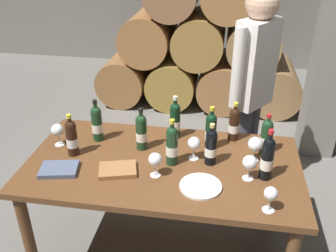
{
  "coord_description": "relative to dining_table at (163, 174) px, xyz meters",
  "views": [
    {
      "loc": [
        0.34,
        -1.89,
        2.07
      ],
      "look_at": [
        0.0,
        0.2,
        0.91
      ],
      "focal_mm": 39.6,
      "sensor_mm": 36.0,
      "label": 1
    }
  ],
  "objects": [
    {
      "name": "ground_plane",
      "position": [
        0.0,
        0.0,
        -0.67
      ],
      "size": [
        14.0,
        14.0,
        0.0
      ],
      "primitive_type": "plane",
      "color": "#66635E"
    },
    {
      "name": "barrel_stack",
      "position": [
        -0.0,
        2.6,
        0.06
      ],
      "size": [
        2.49,
        0.9,
        1.69
      ],
      "color": "brown",
      "rests_on": "ground_plane"
    },
    {
      "name": "dining_table",
      "position": [
        0.0,
        0.0,
        0.0
      ],
      "size": [
        1.7,
        0.9,
        0.76
      ],
      "color": "brown",
      "rests_on": "ground_plane"
    },
    {
      "name": "wine_bottle_0",
      "position": [
        0.28,
        0.22,
        0.22
      ],
      "size": [
        0.07,
        0.07,
        0.3
      ],
      "color": "black",
      "rests_on": "dining_table"
    },
    {
      "name": "wine_bottle_1",
      "position": [
        0.62,
        -0.06,
        0.23
      ],
      "size": [
        0.07,
        0.07,
        0.32
      ],
      "color": "black",
      "rests_on": "dining_table"
    },
    {
      "name": "wine_bottle_2",
      "position": [
        0.06,
        -0.0,
        0.22
      ],
      "size": [
        0.07,
        0.07,
        0.31
      ],
      "color": "#19381E",
      "rests_on": "dining_table"
    },
    {
      "name": "wine_bottle_3",
      "position": [
        -0.49,
        0.2,
        0.22
      ],
      "size": [
        0.07,
        0.07,
        0.3
      ],
      "color": "#19381E",
      "rests_on": "dining_table"
    },
    {
      "name": "wine_bottle_4",
      "position": [
        -0.16,
        0.14,
        0.22
      ],
      "size": [
        0.07,
        0.07,
        0.29
      ],
      "color": "#19381E",
      "rests_on": "dining_table"
    },
    {
      "name": "wine_bottle_5",
      "position": [
        0.29,
        0.04,
        0.21
      ],
      "size": [
        0.07,
        0.07,
        0.27
      ],
      "color": "black",
      "rests_on": "dining_table"
    },
    {
      "name": "wine_bottle_6",
      "position": [
        0.03,
        0.32,
        0.22
      ],
      "size": [
        0.07,
        0.07,
        0.31
      ],
      "color": "black",
      "rests_on": "dining_table"
    },
    {
      "name": "wine_bottle_7",
      "position": [
        0.43,
        0.36,
        0.21
      ],
      "size": [
        0.07,
        0.07,
        0.28
      ],
      "color": "black",
      "rests_on": "dining_table"
    },
    {
      "name": "wine_bottle_8",
      "position": [
        0.63,
        0.22,
        0.21
      ],
      "size": [
        0.07,
        0.07,
        0.28
      ],
      "color": "#19381E",
      "rests_on": "dining_table"
    },
    {
      "name": "wine_bottle_9",
      "position": [
        -0.58,
        0.0,
        0.22
      ],
      "size": [
        0.07,
        0.07,
        0.29
      ],
      "color": "black",
      "rests_on": "dining_table"
    },
    {
      "name": "wine_glass_0",
      "position": [
        -0.72,
        0.09,
        0.2
      ],
      "size": [
        0.08,
        0.08,
        0.16
      ],
      "color": "white",
      "rests_on": "dining_table"
    },
    {
      "name": "wine_glass_1",
      "position": [
        0.56,
        0.11,
        0.21
      ],
      "size": [
        0.09,
        0.09,
        0.17
      ],
      "color": "white",
      "rests_on": "dining_table"
    },
    {
      "name": "wine_glass_2",
      "position": [
        0.18,
        0.07,
        0.2
      ],
      "size": [
        0.08,
        0.08,
        0.16
      ],
      "color": "white",
      "rests_on": "dining_table"
    },
    {
      "name": "wine_glass_3",
      "position": [
        -0.02,
        -0.14,
        0.2
      ],
      "size": [
        0.08,
        0.08,
        0.15
      ],
      "color": "white",
      "rests_on": "dining_table"
    },
    {
      "name": "wine_glass_4",
      "position": [
        0.52,
        -0.09,
        0.2
      ],
      "size": [
        0.08,
        0.08,
        0.16
      ],
      "color": "white",
      "rests_on": "dining_table"
    },
    {
      "name": "wine_glass_5",
      "position": [
        0.62,
        -0.35,
        0.2
      ],
      "size": [
        0.07,
        0.07,
        0.15
      ],
      "color": "white",
      "rests_on": "dining_table"
    },
    {
      "name": "tasting_notebook",
      "position": [
        -0.6,
        -0.19,
        0.11
      ],
      "size": [
        0.25,
        0.2,
        0.03
      ],
      "primitive_type": "cube",
      "rotation": [
        0.0,
        0.0,
        0.21
      ],
      "color": "#4C5670",
      "rests_on": "dining_table"
    },
    {
      "name": "leather_ledger",
      "position": [
        -0.25,
        -0.14,
        0.11
      ],
      "size": [
        0.26,
        0.21,
        0.03
      ],
      "primitive_type": "cube",
      "rotation": [
        0.0,
        0.0,
        0.27
      ],
      "color": "#936038",
      "rests_on": "dining_table"
    },
    {
      "name": "serving_plate",
      "position": [
        0.25,
        -0.21,
        0.1
      ],
      "size": [
        0.24,
        0.24,
        0.01
      ],
      "primitive_type": "cylinder",
      "color": "white",
      "rests_on": "dining_table"
    },
    {
      "name": "sommelier_presenting",
      "position": [
        0.55,
        0.75,
        0.37
      ],
      "size": [
        0.33,
        0.41,
        1.72
      ],
      "color": "#383842",
      "rests_on": "ground_plane"
    }
  ]
}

